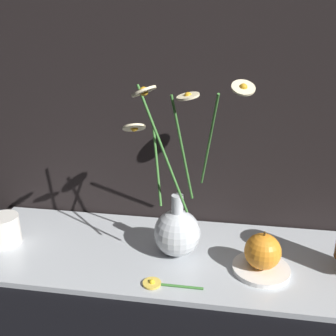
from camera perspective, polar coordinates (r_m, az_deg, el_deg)
ground_plane at (r=0.86m, az=-0.58°, el=-13.32°), size 6.00×6.00×0.00m
shelf at (r=0.86m, az=-0.58°, el=-12.99°), size 0.90×0.31×0.01m
vase_with_flowers at (r=0.81m, az=1.44°, el=-8.81°), size 0.26×0.21×0.38m
yellow_mug at (r=0.95m, az=-23.84°, el=-8.59°), size 0.08×0.07×0.07m
saucer_plate at (r=0.81m, az=13.97°, el=-14.68°), size 0.12×0.12×0.01m
orange_fruit at (r=0.79m, az=14.23°, el=-12.21°), size 0.07×0.07×0.08m
loose_daisy at (r=0.76m, az=-1.39°, el=-17.23°), size 0.12×0.04×0.01m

